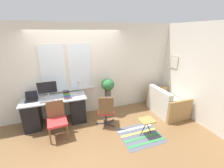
# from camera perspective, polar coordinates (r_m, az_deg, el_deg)

# --- Properties ---
(ground_plane) EXTENTS (14.00, 14.00, 0.00)m
(ground_plane) POSITION_cam_1_polar(r_m,az_deg,el_deg) (4.42, -10.07, -14.75)
(ground_plane) COLOR brown
(wall_back_with_window) EXTENTS (9.00, 0.12, 2.70)m
(wall_back_with_window) POSITION_cam_1_polar(r_m,az_deg,el_deg) (4.49, -12.82, 4.71)
(wall_back_with_window) COLOR white
(wall_back_with_window) RESTS_ON ground_plane
(wall_right_with_picture) EXTENTS (0.08, 9.00, 2.70)m
(wall_right_with_picture) POSITION_cam_1_polar(r_m,az_deg,el_deg) (5.20, 24.19, 5.43)
(wall_right_with_picture) COLOR white
(wall_right_with_picture) RESTS_ON ground_plane
(desk) EXTENTS (1.65, 0.62, 0.77)m
(desk) POSITION_cam_1_polar(r_m,az_deg,el_deg) (4.45, -20.64, -9.40)
(desk) COLOR #B2B7BC
(desk) RESTS_ON ground_plane
(laptop) EXTENTS (0.29, 0.30, 0.21)m
(laptop) POSITION_cam_1_polar(r_m,az_deg,el_deg) (4.39, -28.32, -4.92)
(laptop) COLOR black
(laptop) RESTS_ON desk
(monitor) EXTENTS (0.50, 0.22, 0.45)m
(monitor) POSITION_cam_1_polar(r_m,az_deg,el_deg) (4.33, -23.44, -1.70)
(monitor) COLOR silver
(monitor) RESTS_ON desk
(keyboard) EXTENTS (0.36, 0.11, 0.02)m
(keyboard) POSITION_cam_1_polar(r_m,az_deg,el_deg) (4.15, -23.37, -6.10)
(keyboard) COLOR slate
(keyboard) RESTS_ON desk
(mouse) EXTENTS (0.04, 0.06, 0.03)m
(mouse) POSITION_cam_1_polar(r_m,az_deg,el_deg) (4.13, -19.85, -5.63)
(mouse) COLOR slate
(mouse) RESTS_ON desk
(desk_lamp) EXTENTS (0.13, 0.13, 0.39)m
(desk_lamp) POSITION_cam_1_polar(r_m,az_deg,el_deg) (4.34, -12.66, 0.21)
(desk_lamp) COLOR #ADADB2
(desk_lamp) RESTS_ON desk
(book_stack) EXTENTS (0.19, 0.19, 0.21)m
(book_stack) POSITION_cam_1_polar(r_m,az_deg,el_deg) (4.15, -17.00, -3.79)
(book_stack) COLOR yellow
(book_stack) RESTS_ON desk
(desk_chair_wooden) EXTENTS (0.47, 0.48, 0.88)m
(desk_chair_wooden) POSITION_cam_1_polar(r_m,az_deg,el_deg) (3.92, -20.27, -12.41)
(desk_chair_wooden) COLOR brown
(desk_chair_wooden) RESTS_ON ground_plane
(office_chair_swivel) EXTENTS (0.54, 0.56, 0.90)m
(office_chair_swivel) POSITION_cam_1_polar(r_m,az_deg,el_deg) (4.06, -2.27, -10.07)
(office_chair_swivel) COLOR #47474C
(office_chair_swivel) RESTS_ON ground_plane
(couch_loveseat) EXTENTS (0.79, 1.15, 0.83)m
(couch_loveseat) POSITION_cam_1_polar(r_m,az_deg,el_deg) (5.04, 19.88, -7.27)
(couch_loveseat) COLOR silver
(couch_loveseat) RESTS_ON ground_plane
(plant_stand) EXTENTS (0.20, 0.20, 0.65)m
(plant_stand) POSITION_cam_1_polar(r_m,az_deg,el_deg) (4.61, -1.59, -5.23)
(plant_stand) COLOR #333338
(plant_stand) RESTS_ON ground_plane
(potted_plant) EXTENTS (0.39, 0.39, 0.49)m
(potted_plant) POSITION_cam_1_polar(r_m,az_deg,el_deg) (4.46, -1.64, -0.48)
(potted_plant) COLOR #514C47
(potted_plant) RESTS_ON plant_stand
(floor_rug_striped) EXTENTS (1.00, 0.88, 0.01)m
(floor_rug_striped) POSITION_cam_1_polar(r_m,az_deg,el_deg) (4.03, 10.81, -18.59)
(floor_rug_striped) COLOR #565B6B
(floor_rug_striped) RESTS_ON ground_plane
(folding_stool) EXTENTS (0.36, 0.31, 0.43)m
(folding_stool) POSITION_cam_1_polar(r_m,az_deg,el_deg) (3.87, 13.07, -13.71)
(folding_stool) COLOR olive
(folding_stool) RESTS_ON ground_plane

